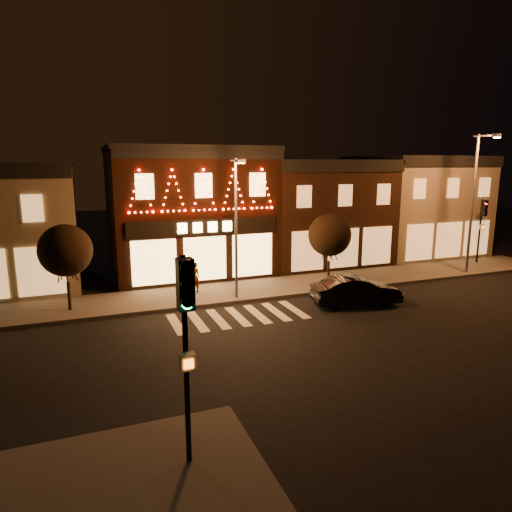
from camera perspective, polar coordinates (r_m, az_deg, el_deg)
ground at (r=18.75m, az=1.77°, el=-11.27°), size 120.00×120.00×0.00m
sidewalk_far at (r=26.46m, az=-0.98°, el=-4.25°), size 44.00×4.00×0.15m
building_pulp at (r=30.80m, az=-8.39°, el=5.61°), size 10.20×8.34×8.30m
building_right_a at (r=34.22m, az=7.39°, el=5.54°), size 9.20×8.28×7.50m
building_right_b at (r=39.29m, az=19.08°, el=5.99°), size 9.20×8.28×7.80m
traffic_signal_near at (r=10.50m, az=-8.74°, el=-8.12°), size 0.37×0.53×5.10m
traffic_signal_far at (r=36.47m, az=26.40°, el=4.30°), size 0.41×0.53×4.61m
streetlamp_mid at (r=23.70m, az=-2.43°, el=4.73°), size 0.55×1.69×7.35m
streetlamp_right at (r=32.52m, az=25.73°, el=7.04°), size 0.80×2.03×8.89m
tree_left at (r=23.86m, az=-22.69°, el=0.64°), size 2.54×2.54×4.25m
tree_right at (r=27.27m, az=9.18°, el=2.61°), size 2.53×2.53×4.23m
dark_sedan at (r=24.34m, az=12.38°, el=-4.26°), size 4.81×2.37×1.52m
pedestrian at (r=25.68m, az=-7.71°, el=-2.66°), size 0.68×0.50×1.74m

